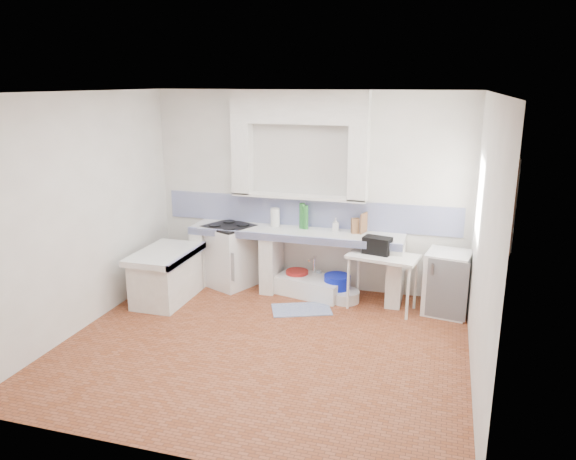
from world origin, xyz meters
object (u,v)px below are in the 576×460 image
(stove, at_px, (230,256))
(fridge, at_px, (447,283))
(side_table, at_px, (382,282))
(sink, at_px, (311,287))

(stove, relative_size, fridge, 1.07)
(stove, height_order, fridge, stove)
(stove, xyz_separation_m, side_table, (2.24, -0.25, -0.07))
(fridge, bearing_deg, sink, -174.05)
(side_table, height_order, fridge, fridge)
(stove, height_order, sink, stove)
(sink, distance_m, fridge, 1.86)
(stove, relative_size, sink, 0.93)
(side_table, bearing_deg, fridge, 17.69)
(stove, height_order, side_table, stove)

